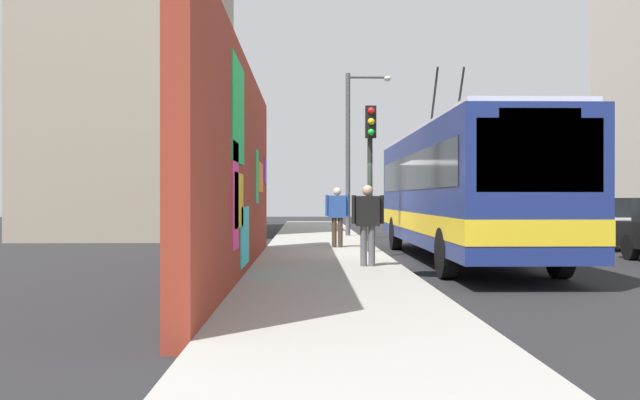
# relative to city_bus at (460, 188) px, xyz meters

# --- Properties ---
(ground_plane) EXTENTS (80.00, 80.00, 0.00)m
(ground_plane) POSITION_rel_city_bus_xyz_m (0.81, 1.80, -1.83)
(ground_plane) COLOR #232326
(sidewalk_slab) EXTENTS (48.00, 3.20, 0.15)m
(sidewalk_slab) POSITION_rel_city_bus_xyz_m (0.81, 3.40, -1.75)
(sidewalk_slab) COLOR #9E9B93
(sidewalk_slab) RESTS_ON ground_plane
(graffiti_wall) EXTENTS (13.22, 0.32, 4.27)m
(graffiti_wall) POSITION_rel_city_bus_xyz_m (-3.59, 5.15, 0.31)
(graffiti_wall) COLOR maroon
(graffiti_wall) RESTS_ON ground_plane
(building_far_left) EXTENTS (11.30, 6.90, 12.09)m
(building_far_left) POSITION_rel_city_bus_xyz_m (12.68, 11.00, 4.22)
(building_far_left) COLOR #9E937F
(building_far_left) RESTS_ON ground_plane
(city_bus) EXTENTS (11.74, 2.52, 5.07)m
(city_bus) POSITION_rel_city_bus_xyz_m (0.00, 0.00, 0.00)
(city_bus) COLOR navy
(city_bus) RESTS_ON ground_plane
(parked_car_white) EXTENTS (4.72, 1.83, 1.58)m
(parked_car_white) POSITION_rel_city_bus_xyz_m (4.87, -5.20, -0.99)
(parked_car_white) COLOR white
(parked_car_white) RESTS_ON ground_plane
(parked_car_champagne) EXTENTS (4.46, 1.89, 1.58)m
(parked_car_champagne) POSITION_rel_city_bus_xyz_m (10.33, -5.20, -0.99)
(parked_car_champagne) COLOR #C6B793
(parked_car_champagne) RESTS_ON ground_plane
(parked_car_silver) EXTENTS (4.67, 1.75, 1.58)m
(parked_car_silver) POSITION_rel_city_bus_xyz_m (15.89, -5.20, -0.99)
(parked_car_silver) COLOR #B7B7BC
(parked_car_silver) RESTS_ON ground_plane
(pedestrian_at_curb) EXTENTS (0.23, 0.68, 1.70)m
(pedestrian_at_curb) POSITION_rel_city_bus_xyz_m (-2.71, 2.55, -0.68)
(pedestrian_at_curb) COLOR #595960
(pedestrian_at_curb) RESTS_ON sidewalk_slab
(pedestrian_midblock) EXTENTS (0.23, 0.69, 1.73)m
(pedestrian_midblock) POSITION_rel_city_bus_xyz_m (2.76, 2.94, -0.65)
(pedestrian_midblock) COLOR #3F3326
(pedestrian_midblock) RESTS_ON sidewalk_slab
(traffic_light) EXTENTS (0.49, 0.28, 3.87)m
(traffic_light) POSITION_rel_city_bus_xyz_m (1.00, 2.15, 0.94)
(traffic_light) COLOR #2D382D
(traffic_light) RESTS_ON sidewalk_slab
(street_lamp) EXTENTS (0.44, 1.74, 6.17)m
(street_lamp) POSITION_rel_city_bus_xyz_m (9.01, 2.05, 1.89)
(street_lamp) COLOR #4C4C51
(street_lamp) RESTS_ON sidewalk_slab
(curbside_puddle) EXTENTS (1.09, 1.09, 0.00)m
(curbside_puddle) POSITION_rel_city_bus_xyz_m (-2.89, 1.20, -1.83)
(curbside_puddle) COLOR black
(curbside_puddle) RESTS_ON ground_plane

